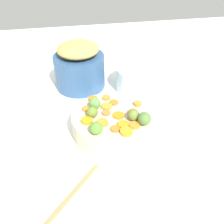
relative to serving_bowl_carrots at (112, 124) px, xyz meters
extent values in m
cube|color=white|center=(-0.02, 0.05, -0.05)|extent=(2.40, 2.40, 0.02)
cylinder|color=#BBB197|center=(0.00, 0.00, 0.00)|extent=(0.26, 0.26, 0.08)
cylinder|color=#2D4E7A|center=(0.33, 0.08, 0.03)|extent=(0.21, 0.21, 0.14)
ellipsoid|color=tan|center=(0.33, 0.08, 0.13)|extent=(0.17, 0.17, 0.06)
cylinder|color=orange|center=(-0.02, 0.08, 0.04)|extent=(0.04, 0.04, 0.01)
cylinder|color=orange|center=(-0.08, 0.01, 0.04)|extent=(0.04, 0.04, 0.01)
cylinder|color=orange|center=(-0.03, -0.10, 0.04)|extent=(0.02, 0.02, 0.01)
cylinder|color=orange|center=(-0.07, -0.06, 0.04)|extent=(0.04, 0.04, 0.01)
cylinder|color=orange|center=(-0.06, -0.02, 0.04)|extent=(0.05, 0.05, 0.01)
cylinder|color=orange|center=(0.09, 0.00, 0.04)|extent=(0.04, 0.04, 0.01)
cylinder|color=orange|center=(-0.10, -0.02, 0.04)|extent=(0.04, 0.04, 0.01)
cylinder|color=orange|center=(-0.04, 0.04, 0.04)|extent=(0.04, 0.04, 0.01)
cylinder|color=orange|center=(0.06, -0.02, 0.04)|extent=(0.03, 0.03, 0.01)
cylinder|color=orange|center=(0.03, -0.10, 0.04)|extent=(0.04, 0.04, 0.01)
cylinder|color=orange|center=(-0.01, -0.02, 0.04)|extent=(0.05, 0.05, 0.01)
cylinder|color=orange|center=(0.01, 0.02, 0.04)|extent=(0.03, 0.03, 0.01)
cylinder|color=orange|center=(-0.01, -0.07, 0.04)|extent=(0.04, 0.04, 0.01)
cylinder|color=orange|center=(0.04, 0.08, 0.04)|extent=(0.03, 0.03, 0.01)
cylinder|color=orange|center=(0.04, 0.01, 0.04)|extent=(0.05, 0.05, 0.01)
cylinder|color=orange|center=(0.09, 0.05, 0.04)|extent=(0.04, 0.04, 0.01)
sphere|color=#597329|center=(0.00, 0.06, 0.06)|extent=(0.04, 0.04, 0.04)
sphere|color=#5D6F30|center=(-0.04, -0.06, 0.06)|extent=(0.04, 0.04, 0.04)
sphere|color=#53842E|center=(-0.08, 0.06, 0.06)|extent=(0.04, 0.04, 0.04)
sphere|color=#55863E|center=(0.05, 0.05, 0.06)|extent=(0.04, 0.04, 0.04)
sphere|color=#4B6C31|center=(-0.07, -0.09, 0.06)|extent=(0.04, 0.04, 0.04)
cube|color=#B5794B|center=(-0.24, 0.16, -0.03)|extent=(0.20, 0.19, 0.01)
cylinder|color=white|center=(0.26, -0.18, 0.01)|extent=(0.23, 0.23, 0.10)
camera|label=1|loc=(-0.62, 0.12, 0.52)|focal=39.33mm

